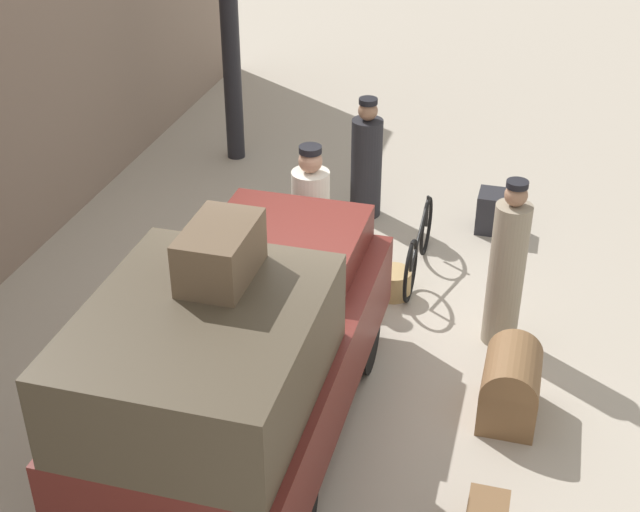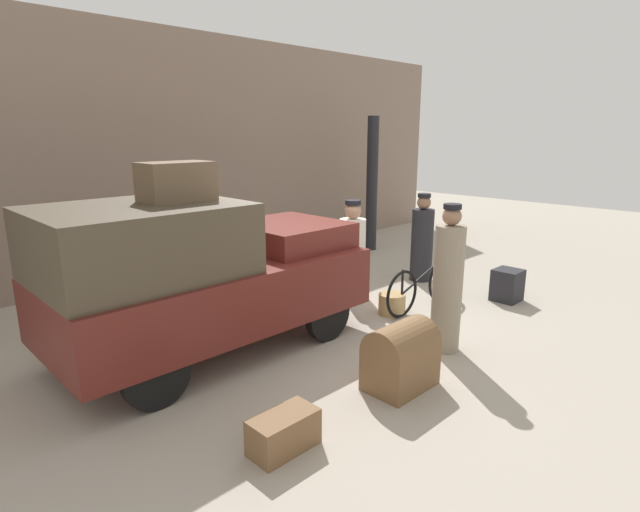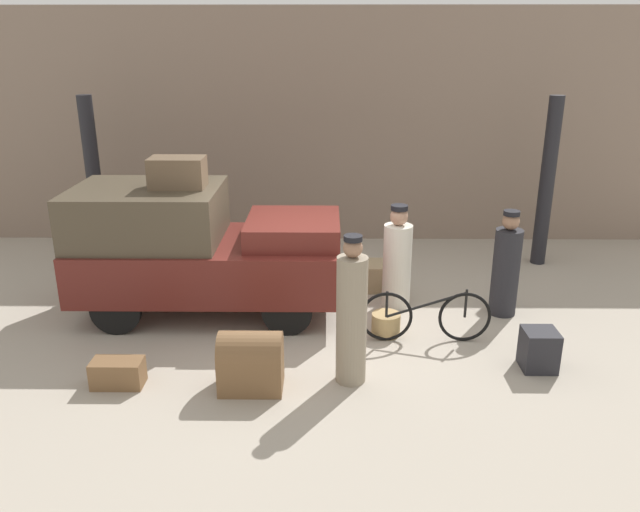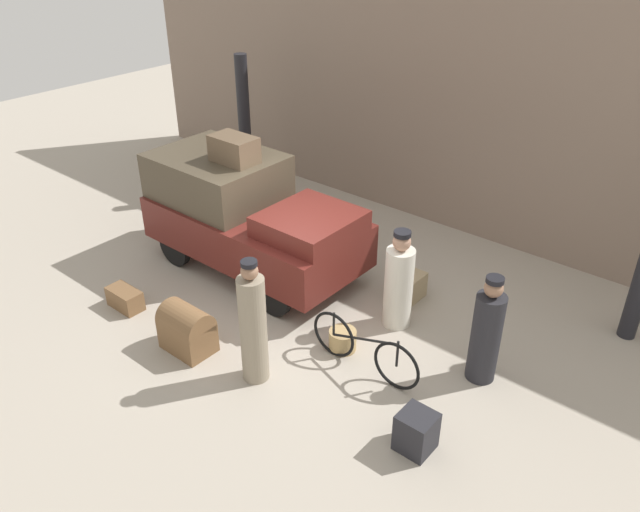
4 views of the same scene
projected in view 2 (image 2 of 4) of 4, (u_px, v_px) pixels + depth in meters
ground_plane at (320, 326)px, 7.02m from camera, size 30.00×30.00×0.00m
station_building_facade at (167, 155)px, 9.30m from camera, size 16.00×0.15×4.50m
canopy_pillar_right at (372, 185)px, 11.30m from camera, size 0.26×0.26×3.01m
truck at (198, 273)px, 5.97m from camera, size 3.84×1.83×1.90m
bicycle at (423, 286)px, 7.64m from camera, size 1.77×0.04×0.76m
wicker_basket at (392, 304)px, 7.47m from camera, size 0.40×0.40×0.31m
porter_lifting_near_truck at (448, 284)px, 6.09m from camera, size 0.36×0.36×1.84m
porter_carrying_trunk at (352, 253)px, 8.21m from camera, size 0.43×0.43×1.60m
conductor_in_dark_uniform at (422, 241)px, 9.08m from camera, size 0.40×0.40×1.60m
trunk_wicker_pale at (507, 285)px, 8.05m from camera, size 0.42×0.41×0.52m
trunk_barrel_dark at (401, 356)px, 5.27m from camera, size 0.74×0.52×0.72m
suitcase_black_upright at (284, 432)px, 4.26m from camera, size 0.60×0.32×0.33m
suitcase_tan_flat at (314, 277)px, 8.65m from camera, size 0.38×0.56×0.44m
trunk_on_truck_roof at (176, 182)px, 5.57m from camera, size 0.77×0.49×0.43m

